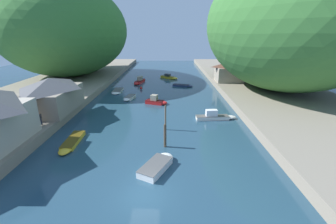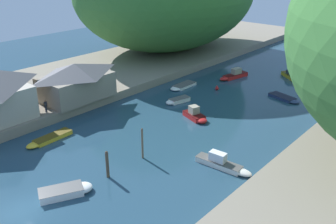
% 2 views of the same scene
% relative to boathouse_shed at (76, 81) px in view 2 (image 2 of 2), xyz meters
% --- Properties ---
extents(water_surface, '(130.00, 130.00, 0.00)m').
position_rel_boathouse_shed_xyz_m(water_surface, '(15.90, 12.18, -3.93)').
color(water_surface, '#234256').
rests_on(water_surface, ground).
extents(left_bank, '(22.00, 120.00, 1.30)m').
position_rel_boathouse_shed_xyz_m(left_bank, '(-8.40, 12.18, -3.29)').
color(left_bank, gray).
rests_on(left_bank, ground).
extents(boathouse_shed, '(6.70, 10.36, 5.10)m').
position_rel_boathouse_shed_xyz_m(boathouse_shed, '(0.00, 0.00, 0.00)').
color(boathouse_shed, gray).
rests_on(boathouse_shed, left_bank).
extents(boat_far_upstream, '(4.46, 2.86, 1.71)m').
position_rel_boathouse_shed_xyz_m(boat_far_upstream, '(15.58, 7.64, -3.43)').
color(boat_far_upstream, red).
rests_on(boat_far_upstream, water_surface).
extents(boat_far_right_bank, '(2.63, 6.37, 1.69)m').
position_rel_boathouse_shed_xyz_m(boat_far_right_bank, '(9.87, 26.15, -3.43)').
color(boat_far_right_bank, red).
rests_on(boat_far_right_bank, water_surface).
extents(boat_open_rowboat, '(6.36, 1.76, 1.57)m').
position_rel_boathouse_shed_xyz_m(boat_open_rowboat, '(25.23, -0.33, -3.47)').
color(boat_open_rowboat, silver).
rests_on(boat_open_rowboat, water_surface).
extents(boat_mid_channel, '(5.33, 2.99, 0.44)m').
position_rel_boathouse_shed_xyz_m(boat_mid_channel, '(21.48, 22.35, -3.72)').
color(boat_mid_channel, navy).
rests_on(boat_mid_channel, water_surface).
extents(boat_navy_launch, '(2.18, 4.18, 0.63)m').
position_rel_boathouse_shed_xyz_m(boat_navy_launch, '(9.84, 10.56, -3.62)').
color(boat_navy_launch, white).
rests_on(boat_navy_launch, water_surface).
extents(boat_red_skiff, '(1.69, 5.95, 0.51)m').
position_rel_boathouse_shed_xyz_m(boat_red_skiff, '(6.23, -8.98, -3.68)').
color(boat_red_skiff, gold).
rests_on(boat_red_skiff, water_surface).
extents(boat_small_dinghy, '(1.91, 5.32, 0.47)m').
position_rel_boathouse_shed_xyz_m(boat_small_dinghy, '(6.19, 16.26, -3.70)').
color(boat_small_dinghy, white).
rests_on(boat_small_dinghy, water_surface).
extents(boat_cabin_cruiser, '(5.41, 4.72, 1.32)m').
position_rel_boathouse_shed_xyz_m(boat_cabin_cruiser, '(17.96, 32.54, -3.51)').
color(boat_cabin_cruiser, gold).
rests_on(boat_cabin_cruiser, water_surface).
extents(boat_moored_right, '(3.82, 5.16, 0.73)m').
position_rel_boathouse_shed_xyz_m(boat_moored_right, '(16.93, -13.64, -3.58)').
color(boat_moored_right, white).
rests_on(boat_moored_right, water_surface).
extents(mooring_post_second, '(0.32, 0.32, 2.93)m').
position_rel_boathouse_shed_xyz_m(mooring_post_second, '(17.51, -9.30, -2.46)').
color(mooring_post_second, '#4C3D2D').
rests_on(mooring_post_second, water_surface).
extents(mooring_post_middle, '(0.22, 0.22, 3.59)m').
position_rel_boathouse_shed_xyz_m(mooring_post_middle, '(17.47, -4.37, -2.13)').
color(mooring_post_middle, brown).
rests_on(mooring_post_middle, water_surface).
extents(channel_buoy_near, '(0.59, 0.59, 0.89)m').
position_rel_boathouse_shed_xyz_m(channel_buoy_near, '(11.25, 19.00, -3.59)').
color(channel_buoy_near, red).
rests_on(channel_buoy_near, water_surface).
extents(person_on_quay, '(0.29, 0.42, 1.69)m').
position_rel_boathouse_shed_xyz_m(person_on_quay, '(1.05, -4.08, -1.66)').
color(person_on_quay, '#282D3D').
rests_on(person_on_quay, left_bank).
extents(person_by_boathouse, '(0.30, 0.42, 1.69)m').
position_rel_boathouse_shed_xyz_m(person_by_boathouse, '(1.21, -5.81, -1.66)').
color(person_by_boathouse, '#282D3D').
rests_on(person_by_boathouse, left_bank).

